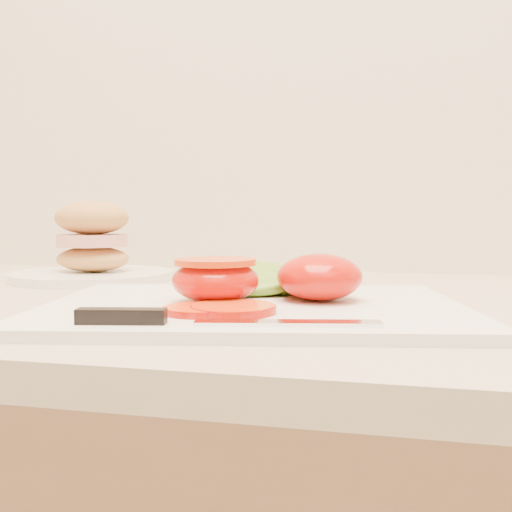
# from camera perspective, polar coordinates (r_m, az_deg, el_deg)

# --- Properties ---
(cutting_board) EXTENTS (0.45, 0.36, 0.01)m
(cutting_board) POSITION_cam_1_polar(r_m,az_deg,el_deg) (0.56, -0.23, -5.18)
(cutting_board) COLOR white
(cutting_board) RESTS_ON counter
(tomato_half_dome) EXTENTS (0.09, 0.09, 0.05)m
(tomato_half_dome) POSITION_cam_1_polar(r_m,az_deg,el_deg) (0.57, 6.36, -2.10)
(tomato_half_dome) COLOR red
(tomato_half_dome) RESTS_ON cutting_board
(tomato_half_cut) EXTENTS (0.09, 0.09, 0.04)m
(tomato_half_cut) POSITION_cam_1_polar(r_m,az_deg,el_deg) (0.56, -4.06, -2.27)
(tomato_half_cut) COLOR red
(tomato_half_cut) RESTS_ON cutting_board
(tomato_slice_0) EXTENTS (0.07, 0.07, 0.01)m
(tomato_slice_0) POSITION_cam_1_polar(r_m,az_deg,el_deg) (0.50, -2.28, -5.30)
(tomato_slice_0) COLOR orange
(tomato_slice_0) RESTS_ON cutting_board
(tomato_slice_1) EXTENTS (0.06, 0.06, 0.01)m
(tomato_slice_1) POSITION_cam_1_polar(r_m,az_deg,el_deg) (0.50, -5.54, -5.35)
(tomato_slice_1) COLOR orange
(tomato_slice_1) RESTS_ON cutting_board
(lettuce_leaf_0) EXTENTS (0.17, 0.14, 0.03)m
(lettuce_leaf_0) POSITION_cam_1_polar(r_m,az_deg,el_deg) (0.64, -1.40, -2.27)
(lettuce_leaf_0) COLOR #5AA02A
(lettuce_leaf_0) RESTS_ON cutting_board
(lettuce_leaf_1) EXTENTS (0.14, 0.15, 0.03)m
(lettuce_leaf_1) POSITION_cam_1_polar(r_m,az_deg,el_deg) (0.65, 3.08, -2.35)
(lettuce_leaf_1) COLOR #5AA02A
(lettuce_leaf_1) RESTS_ON cutting_board
(knife) EXTENTS (0.24, 0.06, 0.01)m
(knife) POSITION_cam_1_polar(r_m,az_deg,el_deg) (0.45, -6.99, -6.26)
(knife) COLOR silver
(knife) RESTS_ON cutting_board
(sandwich_plate) EXTENTS (0.24, 0.24, 0.12)m
(sandwich_plate) POSITION_cam_1_polar(r_m,az_deg,el_deg) (0.88, -16.02, 0.44)
(sandwich_plate) COLOR white
(sandwich_plate) RESTS_ON counter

